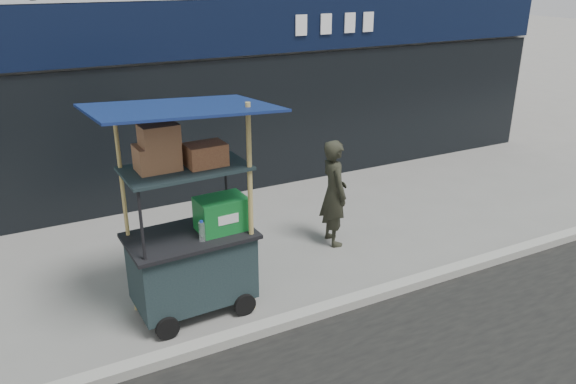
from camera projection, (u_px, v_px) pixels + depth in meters
ground at (291, 313)px, 6.67m from camera, size 80.00×80.00×0.00m
curb at (299, 318)px, 6.48m from camera, size 80.00×0.18×0.12m
vendor_cart at (192, 241)px, 6.43m from camera, size 1.96×1.42×2.57m
vendor_man at (334, 193)px, 8.12m from camera, size 0.46×0.62×1.58m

